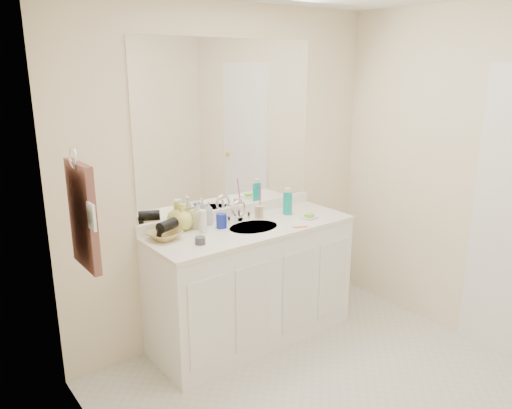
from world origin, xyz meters
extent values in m
cube|color=beige|center=(0.00, 0.00, 0.00)|extent=(2.60, 2.60, 0.00)
cube|color=#FCEBC5|center=(0.00, 1.30, 1.20)|extent=(2.60, 0.02, 2.40)
cube|color=#FCEBC5|center=(-1.30, 0.00, 1.20)|extent=(0.02, 2.60, 2.40)
cube|color=#FCEBC5|center=(1.30, 0.00, 1.20)|extent=(0.02, 2.60, 2.40)
cube|color=white|center=(0.00, 1.02, 0.42)|extent=(1.50, 0.55, 0.85)
cube|color=white|center=(0.00, 1.02, 0.86)|extent=(1.52, 0.57, 0.03)
cube|color=white|center=(0.00, 1.29, 0.92)|extent=(1.52, 0.03, 0.08)
cylinder|color=beige|center=(0.00, 1.00, 0.87)|extent=(0.37, 0.37, 0.02)
cylinder|color=silver|center=(0.00, 1.18, 0.94)|extent=(0.02, 0.02, 0.11)
cube|color=white|center=(0.00, 1.29, 1.56)|extent=(1.48, 0.01, 1.20)
cylinder|color=#16269B|center=(-0.19, 1.13, 0.93)|extent=(0.08, 0.08, 0.10)
cylinder|color=beige|center=(0.16, 1.15, 0.93)|extent=(0.07, 0.07, 0.09)
cylinder|color=#E43CA9|center=(0.17, 1.15, 1.03)|extent=(0.02, 0.04, 0.20)
cylinder|color=#0D9E8D|center=(0.39, 1.10, 0.96)|extent=(0.08, 0.08, 0.17)
cube|color=silver|center=(0.45, 0.91, 0.89)|extent=(0.12, 0.10, 0.01)
cube|color=#90DA35|center=(0.45, 0.91, 0.90)|extent=(0.07, 0.06, 0.02)
cube|color=#EC5518|center=(0.26, 0.80, 0.88)|extent=(0.11, 0.06, 0.00)
cylinder|color=#3C3D44|center=(-0.48, 0.93, 0.90)|extent=(0.08, 0.08, 0.05)
cylinder|color=white|center=(-0.34, 1.11, 0.96)|extent=(0.06, 0.06, 0.16)
imported|color=silver|center=(-0.22, 1.25, 0.96)|extent=(0.07, 0.07, 0.17)
imported|color=beige|center=(-0.32, 1.22, 0.98)|extent=(0.11, 0.12, 0.20)
imported|color=#DED756|center=(-0.43, 1.25, 0.97)|extent=(0.18, 0.18, 0.18)
imported|color=#B19247|center=(-0.61, 1.15, 0.91)|extent=(0.25, 0.25, 0.05)
cylinder|color=black|center=(-0.59, 1.15, 0.97)|extent=(0.16, 0.12, 0.07)
torus|color=silver|center=(-1.27, 0.77, 1.55)|extent=(0.01, 0.11, 0.11)
cube|color=#54322D|center=(-1.25, 0.77, 1.25)|extent=(0.04, 0.32, 0.55)
cube|color=white|center=(-1.27, 0.57, 1.30)|extent=(0.01, 0.08, 0.13)
camera|label=1|loc=(-2.01, -1.67, 1.99)|focal=35.00mm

